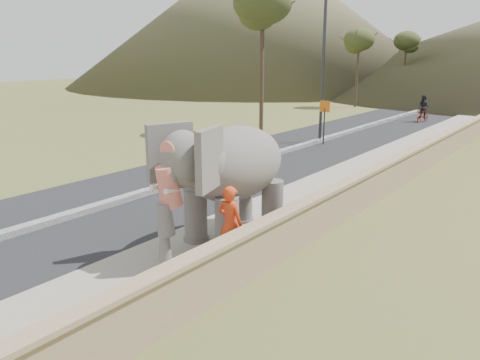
% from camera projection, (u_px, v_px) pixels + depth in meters
% --- Properties ---
extents(ground, '(160.00, 160.00, 0.00)m').
position_uv_depth(ground, '(234.00, 240.00, 12.57)').
color(ground, olive).
rests_on(ground, ground).
extents(road, '(7.00, 120.00, 0.03)m').
position_uv_depth(road, '(279.00, 155.00, 23.17)').
color(road, black).
rests_on(road, ground).
extents(median, '(0.35, 120.00, 0.22)m').
position_uv_depth(median, '(279.00, 153.00, 23.15)').
color(median, black).
rests_on(median, ground).
extents(walkway, '(3.00, 120.00, 0.15)m').
position_uv_depth(walkway, '(376.00, 168.00, 20.23)').
color(walkway, '#9E9687').
rests_on(walkway, ground).
extents(parapet, '(0.30, 120.00, 1.10)m').
position_uv_depth(parapet, '(416.00, 162.00, 19.15)').
color(parapet, tan).
rests_on(parapet, ground).
extents(lamppost, '(1.76, 0.36, 8.00)m').
position_uv_depth(lamppost, '(329.00, 53.00, 25.02)').
color(lamppost, '#333339').
rests_on(lamppost, ground).
extents(signboard, '(0.60, 0.08, 2.40)m').
position_uv_depth(signboard, '(324.00, 115.00, 25.34)').
color(signboard, '#2D2D33').
rests_on(signboard, ground).
extents(hill_left, '(60.00, 60.00, 22.00)m').
position_uv_depth(hill_left, '(258.00, 14.00, 74.20)').
color(hill_left, brown).
rests_on(hill_left, ground).
extents(elephant_and_man, '(2.41, 4.30, 3.07)m').
position_uv_depth(elephant_and_man, '(235.00, 180.00, 12.14)').
color(elephant_and_man, slate).
rests_on(elephant_and_man, ground).
extents(motorcyclist, '(0.92, 1.78, 1.97)m').
position_uv_depth(motorcyclist, '(423.00, 112.00, 34.16)').
color(motorcyclist, maroon).
rests_on(motorcyclist, ground).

